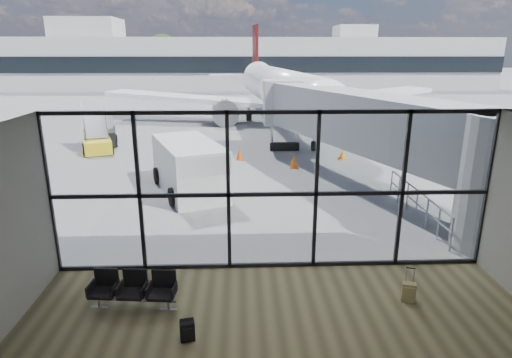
{
  "coord_description": "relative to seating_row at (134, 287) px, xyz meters",
  "views": [
    {
      "loc": [
        -0.87,
        -11.05,
        5.95
      ],
      "look_at": [
        -0.33,
        3.0,
        1.74
      ],
      "focal_mm": 30.0,
      "sensor_mm": 36.0,
      "label": 1
    }
  ],
  "objects": [
    {
      "name": "mobile_stairs",
      "position": [
        -6.18,
        16.94,
        0.03
      ],
      "size": [
        2.5,
        3.53,
        2.27
      ],
      "rotation": [
        0.0,
        0.0,
        0.35
      ],
      "color": "yellow",
      "rests_on": "ground"
    },
    {
      "name": "apron_railing",
      "position": [
        9.06,
        5.36,
        0.21
      ],
      "size": [
        0.06,
        5.46,
        1.11
      ],
      "color": "gray",
      "rests_on": "ground"
    },
    {
      "name": "seating_row",
      "position": [
        0.0,
        0.0,
        0.0
      ],
      "size": [
        2.08,
        0.76,
        0.92
      ],
      "rotation": [
        0.0,
        0.0,
        -0.09
      ],
      "color": "gray",
      "rests_on": "ground"
    },
    {
      "name": "far_terminal",
      "position": [
        2.87,
        63.83,
        3.7
      ],
      "size": [
        80.0,
        12.2,
        11.0
      ],
      "color": "#A7A7A3",
      "rests_on": "ground"
    },
    {
      "name": "tree_3",
      "position": [
        -23.54,
        73.86,
        4.12
      ],
      "size": [
        4.95,
        4.95,
        7.12
      ],
      "color": "#382619",
      "rests_on": "ground"
    },
    {
      "name": "glass_curtain_wall",
      "position": [
        3.46,
        1.86,
        1.74
      ],
      "size": [
        12.1,
        0.12,
        4.5
      ],
      "color": "white",
      "rests_on": "ground"
    },
    {
      "name": "tree_4",
      "position": [
        -17.54,
        73.86,
        4.74
      ],
      "size": [
        5.61,
        5.61,
        8.07
      ],
      "color": "#382619",
      "rests_on": "ground"
    },
    {
      "name": "traffic_cone_a",
      "position": [
        2.57,
        14.57,
        -0.19
      ],
      "size": [
        0.47,
        0.47,
        0.68
      ],
      "color": "#FE5A0D",
      "rests_on": "ground"
    },
    {
      "name": "traffic_cone_b",
      "position": [
        5.45,
        12.73,
        -0.18
      ],
      "size": [
        0.48,
        0.48,
        0.69
      ],
      "color": "#FE640D",
      "rests_on": "ground"
    },
    {
      "name": "tree_1",
      "position": [
        -35.54,
        73.86,
        4.74
      ],
      "size": [
        5.61,
        5.61,
        8.07
      ],
      "color": "#382619",
      "rests_on": "ground"
    },
    {
      "name": "airliner",
      "position": [
        5.94,
        29.96,
        2.24
      ],
      "size": [
        30.13,
        34.98,
        9.01
      ],
      "rotation": [
        0.0,
        0.0,
        0.09
      ],
      "color": "white",
      "rests_on": "ground"
    },
    {
      "name": "backpack",
      "position": [
        1.42,
        -1.34,
        -0.28
      ],
      "size": [
        0.35,
        0.33,
        0.47
      ],
      "rotation": [
        0.0,
        0.0,
        0.2
      ],
      "color": "black",
      "rests_on": "ground"
    },
    {
      "name": "service_van",
      "position": [
        0.4,
        8.83,
        0.63
      ],
      "size": [
        3.87,
        5.55,
        2.21
      ],
      "rotation": [
        0.0,
        0.0,
        0.36
      ],
      "color": "white",
      "rests_on": "ground"
    },
    {
      "name": "jet_bridge",
      "position": [
        8.36,
        8.93,
        2.25
      ],
      "size": [
        8.0,
        16.5,
        4.33
      ],
      "color": "#A4A7A9",
      "rests_on": "ground"
    },
    {
      "name": "tree_2",
      "position": [
        -29.54,
        73.86,
        5.37
      ],
      "size": [
        6.27,
        6.27,
        9.03
      ],
      "color": "#382619",
      "rests_on": "ground"
    },
    {
      "name": "lounge_shell",
      "position": [
        3.46,
        -2.94,
        2.14
      ],
      "size": [
        12.02,
        8.01,
        4.51
      ],
      "color": "brown",
      "rests_on": "ground"
    },
    {
      "name": "tree_5",
      "position": [
        -11.54,
        73.86,
        5.37
      ],
      "size": [
        6.27,
        6.27,
        9.03
      ],
      "color": "#382619",
      "rests_on": "ground"
    },
    {
      "name": "ground",
      "position": [
        3.46,
        41.86,
        -0.51
      ],
      "size": [
        220.0,
        220.0,
        0.0
      ],
      "primitive_type": "plane",
      "color": "slate",
      "rests_on": "ground"
    },
    {
      "name": "suitcase",
      "position": [
        6.7,
        -0.07,
        -0.24
      ],
      "size": [
        0.37,
        0.3,
        0.88
      ],
      "rotation": [
        0.0,
        0.0,
        -0.3
      ],
      "color": "#988655",
      "rests_on": "ground"
    },
    {
      "name": "belt_loader",
      "position": [
        -6.38,
        19.13,
        0.08
      ],
      "size": [
        2.21,
        3.99,
        1.75
      ],
      "rotation": [
        0.0,
        0.0,
        0.26
      ],
      "color": "black",
      "rests_on": "ground"
    },
    {
      "name": "traffic_cone_c",
      "position": [
        8.46,
        14.48,
        -0.23
      ],
      "size": [
        0.42,
        0.42,
        0.6
      ],
      "color": "orange",
      "rests_on": "ground"
    }
  ]
}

